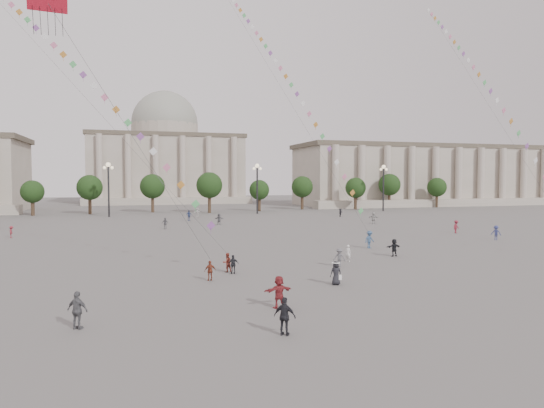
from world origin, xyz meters
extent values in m
plane|color=#5C5957|center=(0.00, 0.00, 0.00)|extent=(360.00, 360.00, 0.00)
cube|color=gray|center=(75.00, 95.00, 8.00)|extent=(80.00, 22.00, 16.00)
cube|color=brown|center=(75.00, 95.00, 16.60)|extent=(81.60, 22.44, 1.20)
cube|color=gray|center=(75.00, 82.00, 1.00)|extent=(84.00, 4.00, 2.00)
cube|color=gray|center=(0.00, 130.00, 10.00)|extent=(46.00, 30.00, 20.00)
cube|color=brown|center=(0.00, 130.00, 20.60)|extent=(46.92, 30.60, 1.20)
cube|color=gray|center=(0.00, 113.00, 1.00)|extent=(48.30, 4.00, 2.00)
cylinder|color=gray|center=(0.00, 130.00, 22.50)|extent=(21.00, 21.00, 5.00)
sphere|color=gray|center=(0.00, 130.00, 25.00)|extent=(21.00, 21.00, 21.00)
cylinder|color=#3B291D|center=(-30.00, 78.00, 1.76)|extent=(0.70, 0.70, 3.52)
sphere|color=black|center=(-30.00, 78.00, 5.44)|extent=(5.12, 5.12, 5.12)
cylinder|color=#3B291D|center=(-18.00, 78.00, 1.76)|extent=(0.70, 0.70, 3.52)
sphere|color=black|center=(-18.00, 78.00, 5.44)|extent=(5.12, 5.12, 5.12)
cylinder|color=#3B291D|center=(-6.00, 78.00, 1.76)|extent=(0.70, 0.70, 3.52)
sphere|color=black|center=(-6.00, 78.00, 5.44)|extent=(5.12, 5.12, 5.12)
cylinder|color=#3B291D|center=(6.00, 78.00, 1.76)|extent=(0.70, 0.70, 3.52)
sphere|color=black|center=(6.00, 78.00, 5.44)|extent=(5.12, 5.12, 5.12)
cylinder|color=#3B291D|center=(18.00, 78.00, 1.76)|extent=(0.70, 0.70, 3.52)
sphere|color=black|center=(18.00, 78.00, 5.44)|extent=(5.12, 5.12, 5.12)
cylinder|color=#3B291D|center=(30.00, 78.00, 1.76)|extent=(0.70, 0.70, 3.52)
sphere|color=black|center=(30.00, 78.00, 5.44)|extent=(5.12, 5.12, 5.12)
cylinder|color=#3B291D|center=(42.00, 78.00, 1.76)|extent=(0.70, 0.70, 3.52)
sphere|color=black|center=(42.00, 78.00, 5.44)|extent=(5.12, 5.12, 5.12)
cylinder|color=#3B291D|center=(54.00, 78.00, 1.76)|extent=(0.70, 0.70, 3.52)
sphere|color=black|center=(54.00, 78.00, 5.44)|extent=(5.12, 5.12, 5.12)
cylinder|color=#3B291D|center=(66.00, 78.00, 1.76)|extent=(0.70, 0.70, 3.52)
sphere|color=black|center=(66.00, 78.00, 5.44)|extent=(5.12, 5.12, 5.12)
cylinder|color=#262628|center=(-15.00, 70.00, 5.00)|extent=(0.36, 0.36, 10.00)
sphere|color=#FFE5B2|center=(-15.00, 70.00, 10.20)|extent=(0.90, 0.90, 0.90)
sphere|color=#FFE5B2|center=(-15.70, 70.00, 9.60)|extent=(0.60, 0.60, 0.60)
sphere|color=#FFE5B2|center=(-14.30, 70.00, 9.60)|extent=(0.60, 0.60, 0.60)
cylinder|color=#262628|center=(15.00, 70.00, 5.00)|extent=(0.36, 0.36, 10.00)
sphere|color=#FFE5B2|center=(15.00, 70.00, 10.20)|extent=(0.90, 0.90, 0.90)
sphere|color=#FFE5B2|center=(14.30, 70.00, 9.60)|extent=(0.60, 0.60, 0.60)
sphere|color=#FFE5B2|center=(15.70, 70.00, 9.60)|extent=(0.60, 0.60, 0.60)
cylinder|color=#262628|center=(45.00, 70.00, 5.00)|extent=(0.36, 0.36, 10.00)
sphere|color=#FFE5B2|center=(45.00, 70.00, 10.20)|extent=(0.90, 0.90, 0.90)
sphere|color=#FFE5B2|center=(44.30, 70.00, 9.60)|extent=(0.60, 0.60, 0.60)
sphere|color=#FFE5B2|center=(45.70, 70.00, 9.60)|extent=(0.60, 0.60, 0.60)
imported|color=navy|center=(-0.98, 56.76, 0.94)|extent=(1.17, 0.63, 1.89)
imported|color=black|center=(13.47, 11.44, 0.84)|extent=(1.61, 0.69, 1.68)
imported|color=white|center=(1.63, 64.98, 0.89)|extent=(1.64, 1.40, 1.78)
imported|color=#5A5A5F|center=(6.11, 7.81, 0.79)|extent=(1.17, 1.03, 1.57)
imported|color=#AEADA9|center=(27.85, 42.53, 0.97)|extent=(1.85, 0.72, 1.95)
imported|color=maroon|center=(31.97, 26.65, 0.89)|extent=(1.31, 1.05, 1.77)
imported|color=black|center=(28.79, 57.86, 0.81)|extent=(1.38, 1.41, 1.61)
imported|color=slate|center=(2.90, 48.03, 0.91)|extent=(1.66, 1.47, 1.82)
imported|color=silver|center=(7.94, 9.97, 0.76)|extent=(0.60, 0.66, 1.52)
imported|color=navy|center=(31.86, 18.98, 0.89)|extent=(1.25, 1.30, 1.78)
imported|color=#5B5B5F|center=(-6.01, 43.56, 0.83)|extent=(1.05, 0.70, 1.66)
imported|color=maroon|center=(-25.38, 37.84, 0.75)|extent=(0.63, 1.01, 1.51)
imported|color=brown|center=(-5.32, 5.26, 0.74)|extent=(0.90, 0.46, 1.48)
imported|color=black|center=(-3.85, -8.09, 0.92)|extent=(1.14, 0.99, 1.84)
imported|color=maroon|center=(-2.67, -3.29, 0.94)|extent=(1.80, 0.83, 1.87)
imported|color=#57585C|center=(-13.43, -4.32, 0.95)|extent=(1.20, 0.98, 1.91)
imported|color=#222328|center=(-3.16, 7.34, 0.75)|extent=(0.90, 0.45, 1.49)
imported|color=maroon|center=(-3.49, 8.16, 0.77)|extent=(0.89, 0.78, 1.54)
imported|color=#345176|center=(13.74, 16.97, 0.94)|extent=(1.37, 1.03, 1.88)
imported|color=black|center=(2.97, 1.40, 0.84)|extent=(0.83, 0.55, 1.68)
cone|color=white|center=(2.97, 1.40, 1.62)|extent=(0.52, 0.52, 0.14)
cylinder|color=white|center=(2.97, 1.40, 1.56)|extent=(0.60, 0.60, 0.02)
cube|color=white|center=(3.22, 1.25, 0.55)|extent=(0.22, 0.10, 0.35)
cube|color=#B11225|center=(-15.38, 1.89, 17.88)|extent=(2.25, 0.79, 1.02)
cylinder|color=#3F3F3F|center=(-10.35, 3.57, 9.74)|extent=(0.02, 0.02, 19.43)
cylinder|color=#3F3F3F|center=(-17.94, 26.31, 19.13)|extent=(0.02, 0.02, 58.27)
cube|color=#8F50A0|center=(-4.56, 9.50, 3.64)|extent=(0.76, 0.25, 0.76)
cube|color=#56BB69|center=(-5.63, 10.85, 5.36)|extent=(0.76, 0.25, 0.76)
cube|color=#C27D2D|center=(-6.70, 12.19, 6.95)|extent=(0.76, 0.25, 0.76)
cube|color=pink|center=(-7.77, 13.54, 8.45)|extent=(0.76, 0.25, 0.76)
cube|color=white|center=(-8.84, 14.88, 9.91)|extent=(0.76, 0.25, 0.76)
cube|color=#8F50A0|center=(-9.91, 16.23, 11.32)|extent=(0.76, 0.25, 0.76)
cube|color=#56BB69|center=(-10.98, 17.57, 12.69)|extent=(0.76, 0.25, 0.76)
cube|color=#C27D2D|center=(-12.05, 18.92, 14.04)|extent=(0.76, 0.25, 0.76)
cube|color=pink|center=(-13.12, 20.26, 15.36)|extent=(0.76, 0.25, 0.76)
cube|color=white|center=(-14.19, 21.61, 16.65)|extent=(0.76, 0.25, 0.76)
cube|color=#8F50A0|center=(-15.26, 22.95, 17.93)|extent=(0.76, 0.25, 0.76)
cube|color=#56BB69|center=(-16.33, 24.30, 19.19)|extent=(0.76, 0.25, 0.76)
cube|color=#C27D2D|center=(-17.40, 25.64, 20.44)|extent=(0.76, 0.25, 0.76)
cube|color=pink|center=(-18.47, 26.99, 21.67)|extent=(0.76, 0.25, 0.76)
cube|color=white|center=(-19.54, 28.33, 22.89)|extent=(0.76, 0.25, 0.76)
cube|color=#8F50A0|center=(-20.61, 29.67, 24.10)|extent=(0.76, 0.25, 0.76)
cube|color=#56BB69|center=(-21.68, 31.02, 25.29)|extent=(0.76, 0.25, 0.76)
cube|color=#C27D2D|center=(-22.75, 32.36, 26.48)|extent=(0.76, 0.25, 0.76)
cube|color=pink|center=(-23.82, 33.71, 27.65)|extent=(0.76, 0.25, 0.76)
cylinder|color=#3F3F3F|center=(9.11, 39.36, 23.46)|extent=(0.02, 0.02, 63.40)
cube|color=#56BB69|center=(13.43, 18.46, 3.94)|extent=(0.76, 0.25, 0.76)
cube|color=#C27D2D|center=(13.12, 19.96, 5.89)|extent=(0.76, 0.25, 0.76)
cube|color=pink|center=(12.82, 21.45, 7.70)|extent=(0.76, 0.25, 0.76)
cube|color=white|center=(12.51, 22.94, 9.42)|extent=(0.76, 0.25, 0.76)
cube|color=#8F50A0|center=(12.20, 24.43, 11.08)|extent=(0.76, 0.25, 0.76)
cube|color=#56BB69|center=(11.89, 25.93, 12.68)|extent=(0.76, 0.25, 0.76)
cube|color=#C27D2D|center=(11.58, 27.42, 14.25)|extent=(0.76, 0.25, 0.76)
cube|color=pink|center=(11.27, 28.91, 15.78)|extent=(0.76, 0.25, 0.76)
cube|color=white|center=(10.96, 30.41, 17.28)|extent=(0.76, 0.25, 0.76)
cube|color=#8F50A0|center=(10.65, 31.90, 18.76)|extent=(0.76, 0.25, 0.76)
cube|color=#56BB69|center=(10.34, 33.39, 20.22)|extent=(0.76, 0.25, 0.76)
cube|color=#C27D2D|center=(10.03, 34.88, 21.65)|extent=(0.76, 0.25, 0.76)
cube|color=pink|center=(9.73, 36.38, 23.07)|extent=(0.76, 0.25, 0.76)
cube|color=white|center=(9.42, 37.87, 24.48)|extent=(0.76, 0.25, 0.76)
cube|color=#8F50A0|center=(9.11, 39.36, 25.86)|extent=(0.76, 0.25, 0.76)
cube|color=#56BB69|center=(8.80, 40.86, 27.24)|extent=(0.76, 0.25, 0.76)
cube|color=#C27D2D|center=(8.49, 42.35, 28.60)|extent=(0.76, 0.25, 0.76)
cube|color=pink|center=(8.18, 43.84, 29.95)|extent=(0.76, 0.25, 0.76)
cube|color=white|center=(7.87, 45.33, 31.28)|extent=(0.76, 0.25, 0.76)
cube|color=#8F50A0|center=(7.56, 46.83, 32.61)|extent=(0.76, 0.25, 0.76)
cube|color=#56BB69|center=(7.25, 48.32, 33.93)|extent=(0.76, 0.25, 0.76)
cube|color=#C27D2D|center=(6.94, 49.81, 35.24)|extent=(0.76, 0.25, 0.76)
cube|color=pink|center=(6.63, 51.30, 36.54)|extent=(0.76, 0.25, 0.76)
cube|color=white|center=(6.33, 52.80, 37.83)|extent=(0.76, 0.25, 0.76)
cylinder|color=#3F3F3F|center=(34.76, 26.19, 19.61)|extent=(0.02, 0.02, 57.42)
cube|color=white|center=(30.56, 11.95, 9.40)|extent=(0.76, 0.25, 0.76)
cube|color=#8F50A0|center=(31.09, 13.73, 11.05)|extent=(0.76, 0.25, 0.76)
cube|color=#56BB69|center=(31.61, 15.51, 12.65)|extent=(0.76, 0.25, 0.76)
cube|color=#C27D2D|center=(32.14, 17.29, 14.21)|extent=(0.76, 0.25, 0.76)
cube|color=pink|center=(32.66, 19.07, 15.74)|extent=(0.76, 0.25, 0.76)
cube|color=white|center=(33.19, 20.85, 17.24)|extent=(0.76, 0.25, 0.76)
cube|color=#8F50A0|center=(33.71, 22.63, 18.71)|extent=(0.76, 0.25, 0.76)
cube|color=#56BB69|center=(34.24, 24.41, 20.16)|extent=(0.76, 0.25, 0.76)
cube|color=#C27D2D|center=(34.76, 26.19, 21.59)|extent=(0.76, 0.25, 0.76)
cube|color=pink|center=(35.29, 27.97, 23.01)|extent=(0.76, 0.25, 0.76)
cube|color=white|center=(35.81, 29.75, 24.41)|extent=(0.76, 0.25, 0.76)
cube|color=#8F50A0|center=(36.34, 31.53, 25.79)|extent=(0.76, 0.25, 0.76)
cube|color=#56BB69|center=(36.86, 33.31, 27.16)|extent=(0.76, 0.25, 0.76)
cube|color=#C27D2D|center=(37.39, 35.09, 28.52)|extent=(0.76, 0.25, 0.76)
cube|color=pink|center=(37.91, 36.87, 29.86)|extent=(0.76, 0.25, 0.76)
cube|color=white|center=(38.43, 38.65, 31.20)|extent=(0.76, 0.25, 0.76)
cube|color=#8F50A0|center=(38.96, 40.44, 32.52)|extent=(0.76, 0.25, 0.76)
cube|color=#56BB69|center=(39.48, 42.22, 33.83)|extent=(0.76, 0.25, 0.76)
cube|color=#C27D2D|center=(40.01, 44.00, 35.14)|extent=(0.76, 0.25, 0.76)
cube|color=pink|center=(40.53, 45.78, 36.43)|extent=(0.76, 0.25, 0.76)
cube|color=white|center=(41.06, 47.56, 37.72)|extent=(0.76, 0.25, 0.76)
camera|label=1|loc=(-10.80, -29.75, 7.48)|focal=32.00mm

